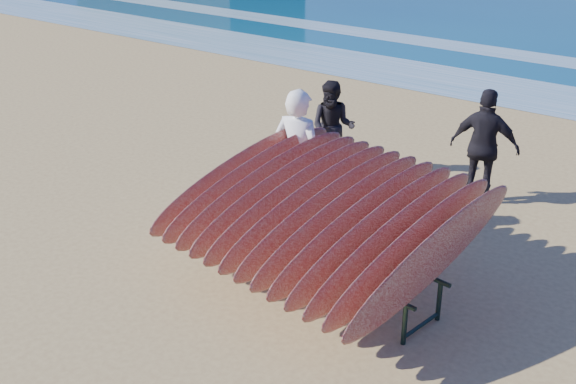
% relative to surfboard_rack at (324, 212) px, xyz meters
% --- Properties ---
extents(ground, '(120.00, 120.00, 0.00)m').
position_rel_surfboard_rack_xyz_m(ground, '(-0.72, -0.55, -0.97)').
color(ground, tan).
rests_on(ground, ground).
extents(foam_near, '(160.00, 160.00, 0.00)m').
position_rel_surfboard_rack_xyz_m(foam_near, '(-0.72, 9.45, -0.96)').
color(foam_near, white).
rests_on(foam_near, ground).
extents(foam_far, '(160.00, 160.00, 0.00)m').
position_rel_surfboard_rack_xyz_m(foam_far, '(-0.72, 12.95, -0.96)').
color(foam_far, white).
rests_on(foam_far, ground).
extents(surfboard_rack, '(3.61, 3.50, 1.61)m').
position_rel_surfboard_rack_xyz_m(surfboard_rack, '(0.00, 0.00, 0.00)').
color(surfboard_rack, '#1C2D24').
rests_on(surfboard_rack, ground).
extents(person_white, '(0.78, 0.56, 2.01)m').
position_rel_surfboard_rack_xyz_m(person_white, '(-1.20, 1.15, 0.04)').
color(person_white, white).
rests_on(person_white, ground).
extents(person_dark_a, '(0.93, 0.83, 1.57)m').
position_rel_surfboard_rack_xyz_m(person_dark_a, '(-1.86, 3.07, -0.18)').
color(person_dark_a, black).
rests_on(person_dark_a, ground).
extents(person_dark_b, '(1.09, 0.59, 1.78)m').
position_rel_surfboard_rack_xyz_m(person_dark_b, '(0.62, 3.43, -0.08)').
color(person_dark_b, black).
rests_on(person_dark_b, ground).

